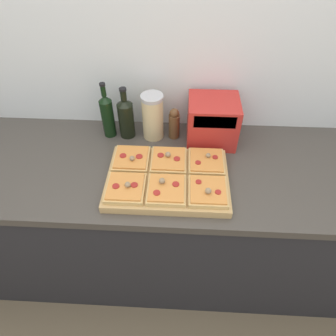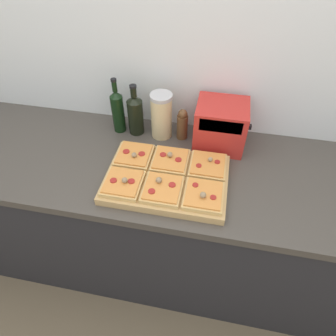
# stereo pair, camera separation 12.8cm
# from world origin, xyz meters

# --- Properties ---
(ground_plane) EXTENTS (12.00, 12.00, 0.00)m
(ground_plane) POSITION_xyz_m (0.00, 0.00, 0.00)
(ground_plane) COLOR brown
(wall_back) EXTENTS (6.00, 0.06, 2.50)m
(wall_back) POSITION_xyz_m (0.00, 0.67, 1.25)
(wall_back) COLOR silver
(wall_back) RESTS_ON ground_plane
(kitchen_counter) EXTENTS (2.63, 0.67, 0.89)m
(kitchen_counter) POSITION_xyz_m (0.00, 0.32, 0.45)
(kitchen_counter) COLOR #232328
(kitchen_counter) RESTS_ON ground_plane
(cutting_board) EXTENTS (0.52, 0.36, 0.04)m
(cutting_board) POSITION_xyz_m (0.02, 0.22, 0.91)
(cutting_board) COLOR tan
(cutting_board) RESTS_ON kitchen_counter
(pizza_slice_back_left) EXTENTS (0.16, 0.16, 0.05)m
(pizza_slice_back_left) POSITION_xyz_m (-0.14, 0.30, 0.94)
(pizza_slice_back_left) COLOR tan
(pizza_slice_back_left) RESTS_ON cutting_board
(pizza_slice_back_center) EXTENTS (0.16, 0.16, 0.05)m
(pizza_slice_back_center) POSITION_xyz_m (0.02, 0.30, 0.94)
(pizza_slice_back_center) COLOR tan
(pizza_slice_back_center) RESTS_ON cutting_board
(pizza_slice_back_right) EXTENTS (0.16, 0.16, 0.05)m
(pizza_slice_back_right) POSITION_xyz_m (0.19, 0.30, 0.94)
(pizza_slice_back_right) COLOR tan
(pizza_slice_back_right) RESTS_ON cutting_board
(pizza_slice_front_left) EXTENTS (0.16, 0.16, 0.05)m
(pizza_slice_front_left) POSITION_xyz_m (-0.14, 0.13, 0.94)
(pizza_slice_front_left) COLOR tan
(pizza_slice_front_left) RESTS_ON cutting_board
(pizza_slice_front_center) EXTENTS (0.16, 0.16, 0.05)m
(pizza_slice_front_center) POSITION_xyz_m (0.02, 0.13, 0.94)
(pizza_slice_front_center) COLOR tan
(pizza_slice_front_center) RESTS_ON cutting_board
(pizza_slice_front_right) EXTENTS (0.16, 0.16, 0.05)m
(pizza_slice_front_right) POSITION_xyz_m (0.19, 0.13, 0.94)
(pizza_slice_front_right) COLOR tan
(pizza_slice_front_right) RESTS_ON cutting_board
(olive_oil_bottle) EXTENTS (0.06, 0.06, 0.29)m
(olive_oil_bottle) POSITION_xyz_m (-0.28, 0.53, 1.01)
(olive_oil_bottle) COLOR black
(olive_oil_bottle) RESTS_ON kitchen_counter
(wine_bottle) EXTENTS (0.08, 0.08, 0.27)m
(wine_bottle) POSITION_xyz_m (-0.20, 0.53, 1.00)
(wine_bottle) COLOR black
(wine_bottle) RESTS_ON kitchen_counter
(grain_jar_tall) EXTENTS (0.11, 0.11, 0.23)m
(grain_jar_tall) POSITION_xyz_m (-0.06, 0.53, 1.01)
(grain_jar_tall) COLOR beige
(grain_jar_tall) RESTS_ON kitchen_counter
(pepper_mill) EXTENTS (0.05, 0.05, 0.16)m
(pepper_mill) POSITION_xyz_m (0.04, 0.53, 0.97)
(pepper_mill) COLOR brown
(pepper_mill) RESTS_ON kitchen_counter
(toaster_oven) EXTENTS (0.26, 0.20, 0.22)m
(toaster_oven) POSITION_xyz_m (0.22, 0.52, 1.00)
(toaster_oven) COLOR red
(toaster_oven) RESTS_ON kitchen_counter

